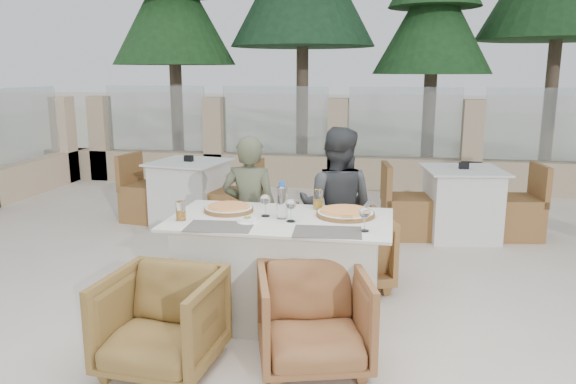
% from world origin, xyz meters
% --- Properties ---
extents(ground, '(80.00, 80.00, 0.00)m').
position_xyz_m(ground, '(0.00, 0.00, 0.00)').
color(ground, beige).
rests_on(ground, ground).
extents(sand_patch, '(30.00, 16.00, 0.01)m').
position_xyz_m(sand_patch, '(0.00, 14.00, 0.01)').
color(sand_patch, beige).
rests_on(sand_patch, ground).
extents(perimeter_wall_far, '(10.00, 0.34, 1.60)m').
position_xyz_m(perimeter_wall_far, '(0.00, 4.80, 0.80)').
color(perimeter_wall_far, tan).
rests_on(perimeter_wall_far, ground).
extents(pine_far_left, '(2.42, 2.42, 5.50)m').
position_xyz_m(pine_far_left, '(-3.50, 7.00, 2.75)').
color(pine_far_left, '#1E471E').
rests_on(pine_far_left, ground).
extents(pine_centre, '(2.20, 2.20, 5.00)m').
position_xyz_m(pine_centre, '(1.50, 7.20, 2.50)').
color(pine_centre, '#1D451F').
rests_on(pine_centre, ground).
extents(dining_table, '(1.60, 0.90, 0.77)m').
position_xyz_m(dining_table, '(0.05, -0.04, 0.39)').
color(dining_table, silver).
rests_on(dining_table, ground).
extents(placemat_near_left, '(0.47, 0.33, 0.00)m').
position_xyz_m(placemat_near_left, '(-0.31, -0.34, 0.77)').
color(placemat_near_left, '#5D574F').
rests_on(placemat_near_left, dining_table).
extents(placemat_near_right, '(0.47, 0.33, 0.00)m').
position_xyz_m(placemat_near_right, '(0.43, -0.34, 0.77)').
color(placemat_near_right, '#565049').
rests_on(placemat_near_right, dining_table).
extents(pizza_left, '(0.40, 0.40, 0.05)m').
position_xyz_m(pizza_left, '(-0.37, 0.08, 0.79)').
color(pizza_left, '#CD4A1C').
rests_on(pizza_left, dining_table).
extents(pizza_right, '(0.57, 0.57, 0.06)m').
position_xyz_m(pizza_right, '(0.51, 0.10, 0.80)').
color(pizza_right, orange).
rests_on(pizza_right, dining_table).
extents(water_bottle, '(0.10, 0.10, 0.27)m').
position_xyz_m(water_bottle, '(0.07, -0.04, 0.90)').
color(water_bottle, silver).
rests_on(water_bottle, dining_table).
extents(wine_glass_centre, '(0.09, 0.09, 0.18)m').
position_xyz_m(wine_glass_centre, '(-0.06, -0.01, 0.86)').
color(wine_glass_centre, silver).
rests_on(wine_glass_centre, dining_table).
extents(wine_glass_near, '(0.09, 0.09, 0.18)m').
position_xyz_m(wine_glass_near, '(0.15, -0.12, 0.86)').
color(wine_glass_near, silver).
rests_on(wine_glass_near, dining_table).
extents(wine_glass_corner, '(0.09, 0.09, 0.18)m').
position_xyz_m(wine_glass_corner, '(0.67, -0.27, 0.86)').
color(wine_glass_corner, silver).
rests_on(wine_glass_corner, dining_table).
extents(beer_glass_left, '(0.07, 0.07, 0.14)m').
position_xyz_m(beer_glass_left, '(-0.63, -0.22, 0.84)').
color(beer_glass_left, orange).
rests_on(beer_glass_left, dining_table).
extents(beer_glass_right, '(0.08, 0.08, 0.15)m').
position_xyz_m(beer_glass_right, '(0.28, 0.29, 0.85)').
color(beer_glass_right, gold).
rests_on(beer_glass_right, dining_table).
extents(olive_dish, '(0.12, 0.12, 0.04)m').
position_xyz_m(olive_dish, '(-0.15, -0.20, 0.79)').
color(olive_dish, white).
rests_on(olive_dish, dining_table).
extents(armchair_far_left, '(0.72, 0.74, 0.65)m').
position_xyz_m(armchair_far_left, '(-0.34, 0.77, 0.32)').
color(armchair_far_left, brown).
rests_on(armchair_far_left, ground).
extents(armchair_far_right, '(0.88, 0.90, 0.64)m').
position_xyz_m(armchair_far_right, '(0.48, 0.71, 0.32)').
color(armchair_far_right, olive).
rests_on(armchair_far_right, ground).
extents(armchair_near_left, '(0.71, 0.73, 0.62)m').
position_xyz_m(armchair_near_left, '(-0.52, -0.90, 0.31)').
color(armchair_near_left, brown).
rests_on(armchair_near_left, ground).
extents(armchair_near_right, '(0.83, 0.84, 0.62)m').
position_xyz_m(armchair_near_right, '(0.39, -0.69, 0.31)').
color(armchair_near_right, brown).
rests_on(armchair_near_right, ground).
extents(diner_left, '(0.48, 0.32, 1.30)m').
position_xyz_m(diner_left, '(-0.32, 0.53, 0.65)').
color(diner_left, '#4D523B').
rests_on(diner_left, ground).
extents(diner_right, '(0.72, 0.59, 1.36)m').
position_xyz_m(diner_right, '(0.38, 0.71, 0.68)').
color(diner_right, '#383A3D').
rests_on(diner_right, ground).
extents(bg_table_a, '(1.75, 1.06, 0.77)m').
position_xyz_m(bg_table_a, '(-1.51, 2.30, 0.39)').
color(bg_table_a, silver).
rests_on(bg_table_a, ground).
extents(bg_table_b, '(1.75, 1.06, 0.77)m').
position_xyz_m(bg_table_b, '(1.61, 2.36, 0.39)').
color(bg_table_b, silver).
rests_on(bg_table_b, ground).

